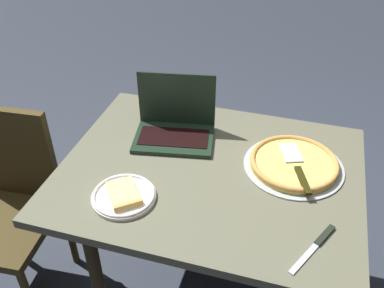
% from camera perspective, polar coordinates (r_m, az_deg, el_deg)
% --- Properties ---
extents(ground_plane, '(12.00, 12.00, 0.00)m').
position_cam_1_polar(ground_plane, '(2.21, 1.88, -18.48)').
color(ground_plane, '#2D333E').
extents(dining_table, '(1.13, 0.88, 0.76)m').
position_cam_1_polar(dining_table, '(1.71, 2.33, -5.51)').
color(dining_table, '#565643').
rests_on(dining_table, ground_plane).
extents(laptop, '(0.36, 0.28, 0.25)m').
position_cam_1_polar(laptop, '(1.80, -2.27, 2.63)').
color(laptop, black).
rests_on(laptop, dining_table).
extents(pizza_plate, '(0.23, 0.23, 0.04)m').
position_cam_1_polar(pizza_plate, '(1.54, -8.99, -6.76)').
color(pizza_plate, white).
rests_on(pizza_plate, dining_table).
extents(pizza_tray, '(0.38, 0.38, 0.04)m').
position_cam_1_polar(pizza_tray, '(1.69, 13.30, -2.50)').
color(pizza_tray, '#9CA4A4').
rests_on(pizza_tray, dining_table).
extents(table_knife, '(0.13, 0.23, 0.01)m').
position_cam_1_polar(table_knife, '(1.44, 16.18, -12.54)').
color(table_knife, '#B8B7CC').
rests_on(table_knife, dining_table).
extents(chair_near, '(0.46, 0.46, 0.90)m').
position_cam_1_polar(chair_near, '(2.05, -23.33, -6.69)').
color(chair_near, '#3C3016').
rests_on(chair_near, ground_plane).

